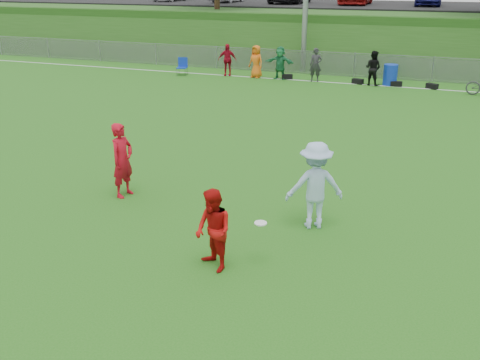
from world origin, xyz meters
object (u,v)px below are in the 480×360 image
at_px(recycling_bin, 390,75).
at_px(player_blue, 315,185).
at_px(player_red_center, 213,231).
at_px(frisbee, 261,223).
at_px(player_red_left, 122,160).

bearing_deg(recycling_bin, player_blue, -89.81).
distance_m(player_red_center, frisbee, 0.90).
bearing_deg(player_red_center, player_red_left, -178.91).
relative_size(player_red_left, player_blue, 0.96).
relative_size(player_red_left, frisbee, 7.70).
height_order(player_red_left, player_red_center, player_red_left).
distance_m(player_red_left, recycling_bin, 17.57).
bearing_deg(frisbee, recycling_bin, 88.41).
xyz_separation_m(player_blue, frisbee, (-0.58, -1.97, -0.10)).
xyz_separation_m(player_red_left, player_blue, (4.84, -0.09, 0.04)).
bearing_deg(player_red_center, recycling_bin, 123.03).
bearing_deg(recycling_bin, player_red_center, -93.80).
distance_m(player_red_left, player_red_center, 4.31).
bearing_deg(frisbee, player_red_left, 154.26).
distance_m(player_red_left, player_blue, 4.84).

